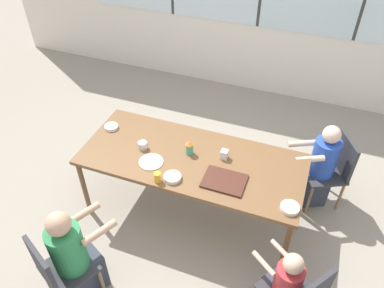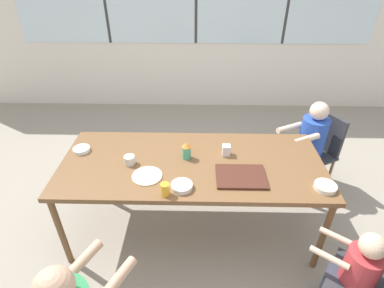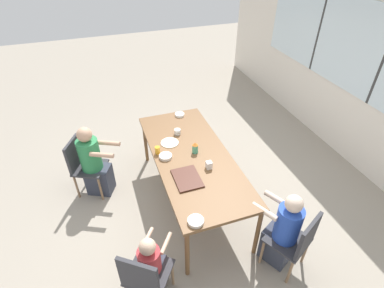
{
  "view_description": "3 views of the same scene",
  "coord_description": "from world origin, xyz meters",
  "px_view_note": "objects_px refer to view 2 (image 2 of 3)",
  "views": [
    {
      "loc": [
        0.93,
        -2.49,
        3.25
      ],
      "look_at": [
        0.0,
        0.0,
        0.96
      ],
      "focal_mm": 35.0,
      "sensor_mm": 36.0,
      "label": 1
    },
    {
      "loc": [
        0.04,
        -1.99,
        2.28
      ],
      "look_at": [
        0.0,
        0.0,
        0.96
      ],
      "focal_mm": 28.0,
      "sensor_mm": 36.0,
      "label": 2
    },
    {
      "loc": [
        2.76,
        -0.95,
        3.14
      ],
      "look_at": [
        0.0,
        0.0,
        0.96
      ],
      "focal_mm": 28.0,
      "sensor_mm": 36.0,
      "label": 3
    }
  ],
  "objects_px": {
    "juice_glass": "(165,189)",
    "bowl_fruit": "(82,150)",
    "chair_for_man_blue_shirt": "(319,146)",
    "milk_carton_small": "(226,150)",
    "bowl_cereal": "(182,186)",
    "person_man_blue_shirt": "(307,152)",
    "bowl_white_shallow": "(325,187)",
    "coffee_mug": "(130,160)",
    "chair_for_toddler": "(382,284)",
    "person_toddler": "(349,280)",
    "sippy_cup": "(187,150)"
  },
  "relations": [
    {
      "from": "chair_for_toddler",
      "to": "person_man_blue_shirt",
      "type": "bearing_deg",
      "value": 36.96
    },
    {
      "from": "coffee_mug",
      "to": "bowl_cereal",
      "type": "relative_size",
      "value": 0.59
    },
    {
      "from": "chair_for_toddler",
      "to": "coffee_mug",
      "type": "xyz_separation_m",
      "value": [
        -1.72,
        0.85,
        0.31
      ]
    },
    {
      "from": "chair_for_toddler",
      "to": "bowl_white_shallow",
      "type": "xyz_separation_m",
      "value": [
        -0.22,
        0.58,
        0.29
      ]
    },
    {
      "from": "milk_carton_small",
      "to": "bowl_fruit",
      "type": "xyz_separation_m",
      "value": [
        -1.26,
        0.03,
        -0.03
      ]
    },
    {
      "from": "person_man_blue_shirt",
      "to": "bowl_cereal",
      "type": "xyz_separation_m",
      "value": [
        -1.26,
        -0.93,
        0.32
      ]
    },
    {
      "from": "chair_for_man_blue_shirt",
      "to": "milk_carton_small",
      "type": "relative_size",
      "value": 9.13
    },
    {
      "from": "person_man_blue_shirt",
      "to": "juice_glass",
      "type": "distance_m",
      "value": 1.74
    },
    {
      "from": "chair_for_man_blue_shirt",
      "to": "person_man_blue_shirt",
      "type": "distance_m",
      "value": 0.17
    },
    {
      "from": "bowl_cereal",
      "to": "person_man_blue_shirt",
      "type": "bearing_deg",
      "value": 36.47
    },
    {
      "from": "juice_glass",
      "to": "bowl_fruit",
      "type": "relative_size",
      "value": 0.7
    },
    {
      "from": "chair_for_man_blue_shirt",
      "to": "juice_glass",
      "type": "bearing_deg",
      "value": 98.3
    },
    {
      "from": "chair_for_toddler",
      "to": "juice_glass",
      "type": "height_order",
      "value": "juice_glass"
    },
    {
      "from": "person_man_blue_shirt",
      "to": "bowl_white_shallow",
      "type": "bearing_deg",
      "value": 140.57
    },
    {
      "from": "coffee_mug",
      "to": "sippy_cup",
      "type": "bearing_deg",
      "value": 11.4
    },
    {
      "from": "juice_glass",
      "to": "milk_carton_small",
      "type": "height_order",
      "value": "juice_glass"
    },
    {
      "from": "coffee_mug",
      "to": "milk_carton_small",
      "type": "xyz_separation_m",
      "value": [
        0.8,
        0.15,
        0.01
      ]
    },
    {
      "from": "coffee_mug",
      "to": "bowl_white_shallow",
      "type": "xyz_separation_m",
      "value": [
        1.5,
        -0.27,
        -0.02
      ]
    },
    {
      "from": "bowl_cereal",
      "to": "milk_carton_small",
      "type": "bearing_deg",
      "value": 50.48
    },
    {
      "from": "bowl_cereal",
      "to": "bowl_fruit",
      "type": "bearing_deg",
      "value": 152.9
    },
    {
      "from": "chair_for_toddler",
      "to": "chair_for_man_blue_shirt",
      "type": "bearing_deg",
      "value": 31.62
    },
    {
      "from": "chair_for_toddler",
      "to": "bowl_white_shallow",
      "type": "relative_size",
      "value": 5.23
    },
    {
      "from": "sippy_cup",
      "to": "bowl_white_shallow",
      "type": "height_order",
      "value": "sippy_cup"
    },
    {
      "from": "juice_glass",
      "to": "bowl_cereal",
      "type": "bearing_deg",
      "value": 32.43
    },
    {
      "from": "person_toddler",
      "to": "person_man_blue_shirt",
      "type": "bearing_deg",
      "value": 31.71
    },
    {
      "from": "milk_carton_small",
      "to": "bowl_white_shallow",
      "type": "distance_m",
      "value": 0.82
    },
    {
      "from": "bowl_cereal",
      "to": "bowl_fruit",
      "type": "height_order",
      "value": "bowl_cereal"
    },
    {
      "from": "coffee_mug",
      "to": "bowl_white_shallow",
      "type": "bearing_deg",
      "value": -10.16
    },
    {
      "from": "person_man_blue_shirt",
      "to": "milk_carton_small",
      "type": "xyz_separation_m",
      "value": [
        -0.9,
        -0.5,
        0.35
      ]
    },
    {
      "from": "chair_for_man_blue_shirt",
      "to": "milk_carton_small",
      "type": "height_order",
      "value": "milk_carton_small"
    },
    {
      "from": "chair_for_man_blue_shirt",
      "to": "juice_glass",
      "type": "relative_size",
      "value": 8.48
    },
    {
      "from": "juice_glass",
      "to": "bowl_fruit",
      "type": "distance_m",
      "value": 0.95
    },
    {
      "from": "bowl_fruit",
      "to": "bowl_white_shallow",
      "type": "bearing_deg",
      "value": -12.7
    },
    {
      "from": "person_man_blue_shirt",
      "to": "juice_glass",
      "type": "relative_size",
      "value": 10.34
    },
    {
      "from": "chair_for_toddler",
      "to": "person_toddler",
      "type": "height_order",
      "value": "person_toddler"
    },
    {
      "from": "chair_for_toddler",
      "to": "bowl_white_shallow",
      "type": "bearing_deg",
      "value": 56.92
    },
    {
      "from": "chair_for_man_blue_shirt",
      "to": "person_toddler",
      "type": "relative_size",
      "value": 1.0
    },
    {
      "from": "bowl_white_shallow",
      "to": "sippy_cup",
      "type": "bearing_deg",
      "value": 160.78
    },
    {
      "from": "bowl_fruit",
      "to": "juice_glass",
      "type": "bearing_deg",
      "value": -34.18
    },
    {
      "from": "bowl_white_shallow",
      "to": "bowl_fruit",
      "type": "xyz_separation_m",
      "value": [
        -1.96,
        0.44,
        -0.0
      ]
    },
    {
      "from": "coffee_mug",
      "to": "bowl_fruit",
      "type": "relative_size",
      "value": 0.67
    },
    {
      "from": "sippy_cup",
      "to": "juice_glass",
      "type": "height_order",
      "value": "sippy_cup"
    },
    {
      "from": "person_toddler",
      "to": "milk_carton_small",
      "type": "bearing_deg",
      "value": 77.45
    },
    {
      "from": "person_toddler",
      "to": "juice_glass",
      "type": "height_order",
      "value": "juice_glass"
    },
    {
      "from": "chair_for_toddler",
      "to": "person_man_blue_shirt",
      "type": "relative_size",
      "value": 0.82
    },
    {
      "from": "bowl_white_shallow",
      "to": "bowl_fruit",
      "type": "relative_size",
      "value": 1.14
    },
    {
      "from": "chair_for_man_blue_shirt",
      "to": "sippy_cup",
      "type": "bearing_deg",
      "value": 87.25
    },
    {
      "from": "person_toddler",
      "to": "milk_carton_small",
      "type": "xyz_separation_m",
      "value": [
        -0.79,
        0.9,
        0.43
      ]
    },
    {
      "from": "chair_for_toddler",
      "to": "bowl_fruit",
      "type": "bearing_deg",
      "value": 101.03
    },
    {
      "from": "juice_glass",
      "to": "person_man_blue_shirt",
      "type": "bearing_deg",
      "value": 36.15
    }
  ]
}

